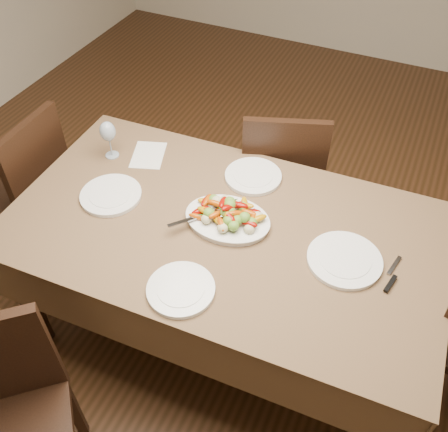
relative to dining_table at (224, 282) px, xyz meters
name	(u,v)px	position (x,y,z in m)	size (l,w,h in m)	color
floor	(235,286)	(-0.05, 0.26, -0.38)	(6.00, 6.00, 0.00)	#382111
dining_table	(224,282)	(0.00, 0.00, 0.00)	(1.84, 1.04, 0.76)	brown
chair_far	(280,173)	(0.00, 0.75, 0.10)	(0.42, 0.42, 0.95)	black
chair_left	(20,190)	(-1.23, 0.04, 0.10)	(0.42, 0.42, 0.95)	black
serving_platter	(228,220)	(0.00, 0.03, 0.39)	(0.35, 0.26, 0.02)	white
roasted_vegetables	(228,211)	(0.00, 0.03, 0.45)	(0.29, 0.20, 0.09)	#7F0902
serving_spoon	(210,216)	(-0.06, -0.01, 0.43)	(0.28, 0.06, 0.03)	#9EA0A8
plate_left	(111,195)	(-0.54, -0.04, 0.39)	(0.27, 0.27, 0.02)	white
plate_right	(344,260)	(0.51, 0.02, 0.39)	(0.29, 0.29, 0.02)	white
plate_far	(253,176)	(-0.01, 0.34, 0.39)	(0.26, 0.26, 0.02)	white
plate_near	(181,289)	(-0.01, -0.37, 0.39)	(0.26, 0.26, 0.02)	white
wine_glass	(109,139)	(-0.70, 0.21, 0.48)	(0.08, 0.08, 0.20)	#8C99A5
menu_card	(148,155)	(-0.54, 0.28, 0.38)	(0.15, 0.21, 0.00)	silver
table_knife	(392,276)	(0.70, 0.02, 0.38)	(0.02, 0.20, 0.01)	#9EA0A8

